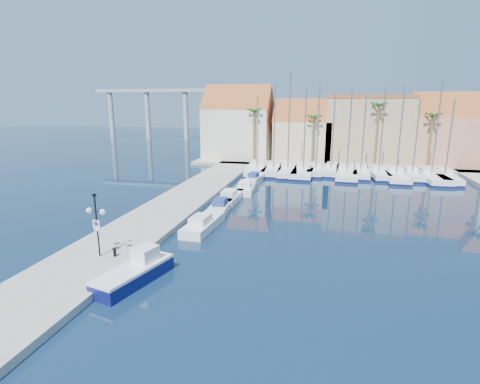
# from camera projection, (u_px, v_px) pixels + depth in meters

# --- Properties ---
(ground) EXTENTS (260.00, 260.00, 0.00)m
(ground) POSITION_uv_depth(u_px,v_px,m) (221.00, 272.00, 24.64)
(ground) COLOR black
(ground) RESTS_ON ground
(quay_west) EXTENTS (6.00, 77.00, 0.50)m
(quay_west) POSITION_uv_depth(u_px,v_px,m) (174.00, 206.00, 39.34)
(quay_west) COLOR gray
(quay_west) RESTS_ON ground
(shore_north) EXTENTS (54.00, 16.00, 0.50)m
(shore_north) POSITION_uv_depth(u_px,v_px,m) (347.00, 162.00, 67.79)
(shore_north) COLOR gray
(shore_north) RESTS_ON ground
(lamp_post) EXTENTS (1.51, 0.53, 4.47)m
(lamp_post) POSITION_uv_depth(u_px,v_px,m) (96.00, 216.00, 25.32)
(lamp_post) COLOR black
(lamp_post) RESTS_ON quay_west
(bollard) EXTENTS (0.23, 0.23, 0.56)m
(bollard) POSITION_uv_depth(u_px,v_px,m) (115.00, 253.00, 25.88)
(bollard) COLOR black
(bollard) RESTS_ON quay_west
(fishing_boat) EXTENTS (3.21, 5.86, 1.95)m
(fishing_boat) POSITION_uv_depth(u_px,v_px,m) (136.00, 272.00, 23.26)
(fishing_boat) COLOR #0D1150
(fishing_boat) RESTS_ON ground
(motorboat_west_0) EXTENTS (2.31, 6.24, 1.40)m
(motorboat_west_0) POSITION_uv_depth(u_px,v_px,m) (203.00, 224.00, 32.75)
(motorboat_west_0) COLOR white
(motorboat_west_0) RESTS_ON ground
(motorboat_west_1) EXTENTS (2.14, 5.67, 1.40)m
(motorboat_west_1) POSITION_uv_depth(u_px,v_px,m) (221.00, 206.00, 38.38)
(motorboat_west_1) COLOR white
(motorboat_west_1) RESTS_ON ground
(motorboat_west_2) EXTENTS (1.97, 6.14, 1.40)m
(motorboat_west_2) POSITION_uv_depth(u_px,v_px,m) (230.00, 197.00, 42.03)
(motorboat_west_2) COLOR white
(motorboat_west_2) RESTS_ON ground
(motorboat_west_3) EXTENTS (2.57, 6.51, 1.40)m
(motorboat_west_3) POSITION_uv_depth(u_px,v_px,m) (246.00, 187.00, 46.64)
(motorboat_west_3) COLOR white
(motorboat_west_3) RESTS_ON ground
(motorboat_west_4) EXTENTS (2.04, 5.23, 1.40)m
(motorboat_west_4) POSITION_uv_depth(u_px,v_px,m) (254.00, 178.00, 52.22)
(motorboat_west_4) COLOR white
(motorboat_west_4) RESTS_ON ground
(sailboat_0) EXTENTS (4.10, 11.96, 11.66)m
(sailboat_0) POSITION_uv_depth(u_px,v_px,m) (257.00, 168.00, 59.57)
(sailboat_0) COLOR white
(sailboat_0) RESTS_ON ground
(sailboat_1) EXTENTS (3.01, 10.50, 13.39)m
(sailboat_1) POSITION_uv_depth(u_px,v_px,m) (274.00, 169.00, 58.97)
(sailboat_1) COLOR white
(sailboat_1) RESTS_ON ground
(sailboat_2) EXTENTS (3.71, 11.22, 14.98)m
(sailboat_2) POSITION_uv_depth(u_px,v_px,m) (288.00, 170.00, 58.14)
(sailboat_2) COLOR white
(sailboat_2) RESTS_ON ground
(sailboat_3) EXTENTS (3.40, 11.65, 13.19)m
(sailboat_3) POSITION_uv_depth(u_px,v_px,m) (304.00, 171.00, 57.57)
(sailboat_3) COLOR white
(sailboat_3) RESTS_ON ground
(sailboat_4) EXTENTS (2.79, 8.90, 13.40)m
(sailboat_4) POSITION_uv_depth(u_px,v_px,m) (316.00, 170.00, 58.24)
(sailboat_4) COLOR white
(sailboat_4) RESTS_ON ground
(sailboat_5) EXTENTS (2.79, 8.43, 12.07)m
(sailboat_5) POSITION_uv_depth(u_px,v_px,m) (331.00, 170.00, 57.92)
(sailboat_5) COLOR white
(sailboat_5) RESTS_ON ground
(sailboat_6) EXTENTS (3.52, 11.59, 12.56)m
(sailboat_6) POSITION_uv_depth(u_px,v_px,m) (347.00, 173.00, 56.05)
(sailboat_6) COLOR white
(sailboat_6) RESTS_ON ground
(sailboat_7) EXTENTS (2.90, 9.41, 12.07)m
(sailboat_7) POSITION_uv_depth(u_px,v_px,m) (361.00, 172.00, 56.60)
(sailboat_7) COLOR white
(sailboat_7) RESTS_ON ground
(sailboat_8) EXTENTS (3.19, 9.30, 12.95)m
(sailboat_8) POSITION_uv_depth(u_px,v_px,m) (378.00, 173.00, 55.78)
(sailboat_8) COLOR white
(sailboat_8) RESTS_ON ground
(sailboat_9) EXTENTS (3.12, 10.98, 13.19)m
(sailboat_9) POSITION_uv_depth(u_px,v_px,m) (395.00, 175.00, 54.40)
(sailboat_9) COLOR white
(sailboat_9) RESTS_ON ground
(sailboat_10) EXTENTS (2.28, 8.25, 11.19)m
(sailboat_10) POSITION_uv_depth(u_px,v_px,m) (412.00, 174.00, 54.61)
(sailboat_10) COLOR white
(sailboat_10) RESTS_ON ground
(sailboat_11) EXTENTS (3.72, 11.90, 13.84)m
(sailboat_11) POSITION_uv_depth(u_px,v_px,m) (430.00, 175.00, 53.83)
(sailboat_11) COLOR white
(sailboat_11) RESTS_ON ground
(sailboat_12) EXTENTS (2.80, 10.21, 11.24)m
(sailboat_12) POSITION_uv_depth(u_px,v_px,m) (444.00, 176.00, 53.28)
(sailboat_12) COLOR white
(sailboat_12) RESTS_ON ground
(building_0) EXTENTS (12.30, 9.00, 13.50)m
(building_0) POSITION_uv_depth(u_px,v_px,m) (238.00, 126.00, 69.78)
(building_0) COLOR beige
(building_0) RESTS_ON shore_north
(building_1) EXTENTS (10.30, 8.00, 11.00)m
(building_1) POSITION_uv_depth(u_px,v_px,m) (303.00, 134.00, 67.42)
(building_1) COLOR #C7AF8C
(building_1) RESTS_ON shore_north
(building_2) EXTENTS (14.20, 10.20, 11.50)m
(building_2) POSITION_uv_depth(u_px,v_px,m) (367.00, 129.00, 65.70)
(building_2) COLOR #987D5D
(building_2) RESTS_ON shore_north
(building_3) EXTENTS (10.30, 8.00, 12.00)m
(building_3) POSITION_uv_depth(u_px,v_px,m) (443.00, 133.00, 62.20)
(building_3) COLOR tan
(building_3) RESTS_ON shore_north
(palm_0) EXTENTS (2.60, 2.60, 10.15)m
(palm_0) POSITION_uv_depth(u_px,v_px,m) (254.00, 113.00, 63.56)
(palm_0) COLOR brown
(palm_0) RESTS_ON shore_north
(palm_1) EXTENTS (2.60, 2.60, 9.15)m
(palm_1) POSITION_uv_depth(u_px,v_px,m) (314.00, 119.00, 61.57)
(palm_1) COLOR brown
(palm_1) RESTS_ON shore_north
(palm_2) EXTENTS (2.60, 2.60, 11.15)m
(palm_2) POSITION_uv_depth(u_px,v_px,m) (379.00, 107.00, 58.92)
(palm_2) COLOR brown
(palm_2) RESTS_ON shore_north
(palm_3) EXTENTS (2.60, 2.60, 9.65)m
(palm_3) POSITION_uv_depth(u_px,v_px,m) (433.00, 117.00, 57.48)
(palm_3) COLOR brown
(palm_3) RESTS_ON shore_north
(viaduct) EXTENTS (48.00, 2.20, 14.45)m
(viaduct) POSITION_uv_depth(u_px,v_px,m) (169.00, 104.00, 108.45)
(viaduct) COLOR #9E9E99
(viaduct) RESTS_ON ground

